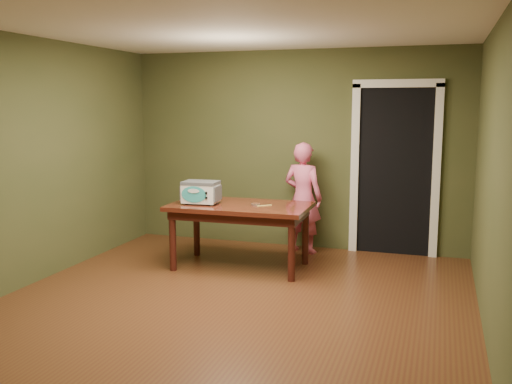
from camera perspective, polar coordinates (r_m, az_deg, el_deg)
floor at (r=5.51m, az=-2.72°, el=-11.38°), size 5.00×5.00×0.00m
room_shell at (r=5.17m, az=-2.86°, el=6.67°), size 4.52×5.02×2.61m
doorway at (r=7.68m, az=13.88°, el=2.23°), size 1.10×0.66×2.25m
dining_table at (r=6.61m, az=-1.59°, el=-2.09°), size 1.61×0.93×0.75m
toy_oven at (r=6.65m, az=-5.54°, el=0.05°), size 0.44×0.31×0.26m
baking_pan at (r=6.54m, az=-0.03°, el=-1.22°), size 0.10×0.10×0.02m
spatula at (r=6.49m, az=0.86°, el=-1.36°), size 0.15×0.14×0.01m
child at (r=7.32m, az=4.72°, el=-0.58°), size 0.58×0.45×1.42m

